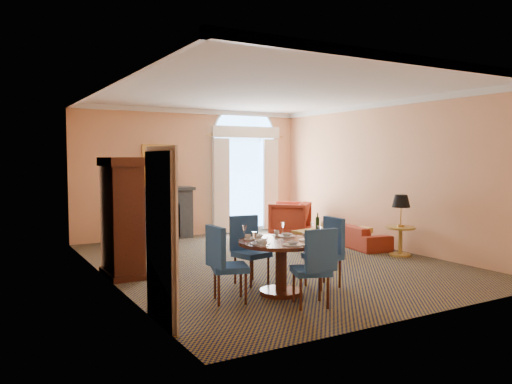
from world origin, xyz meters
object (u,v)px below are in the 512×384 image
armoire (122,219)px  side_table (401,217)px  sofa (358,235)px  coffee_table (315,231)px  armchair (290,219)px  dining_table (281,254)px

armoire → side_table: size_ratio=1.64×
sofa → coffee_table: bearing=96.9°
armchair → side_table: bearing=54.5°
side_table → coffee_table: bearing=134.1°
sofa → armchair: (-0.48, 2.02, 0.19)m
armoire → sofa: size_ratio=1.16×
armoire → armchair: armoire is taller
sofa → dining_table: bearing=133.0°
armoire → side_table: 5.43m
side_table → dining_table: bearing=-161.8°
dining_table → side_table: (3.62, 1.19, 0.19)m
sofa → coffee_table: (-1.15, 0.05, 0.18)m
sofa → coffee_table: 1.17m
dining_table → coffee_table: 3.43m
sofa → armchair: armchair is taller
dining_table → coffee_table: bearing=45.2°
armchair → side_table: size_ratio=0.79×
armchair → coffee_table: size_ratio=1.00×
coffee_table → side_table: 1.77m
dining_table → side_table: bearing=18.2°
dining_table → side_table: size_ratio=1.03×
side_table → armchair: bearing=99.4°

